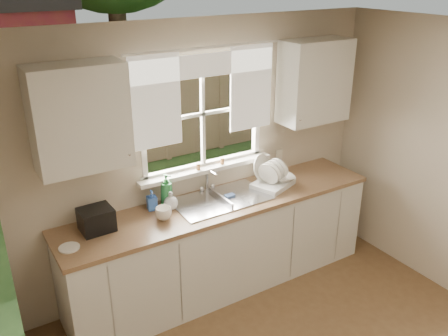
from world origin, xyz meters
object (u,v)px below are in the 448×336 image
dish_rack (272,179)px  black_appliance (96,220)px  cup (163,213)px  soap_bottle_a (167,190)px

dish_rack → black_appliance: 1.71m
dish_rack → cup: (-1.18, -0.05, -0.02)m
cup → black_appliance: 0.55m
dish_rack → cup: 1.18m
cup → dish_rack: bearing=26.3°
dish_rack → black_appliance: (-1.71, 0.08, 0.02)m
soap_bottle_a → cup: (-0.14, -0.22, -0.10)m
dish_rack → soap_bottle_a: soap_bottle_a is taller
cup → soap_bottle_a: bearing=82.0°
dish_rack → soap_bottle_a: 1.06m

